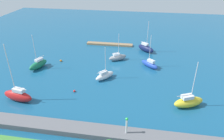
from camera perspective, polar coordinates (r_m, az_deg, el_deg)
water at (r=72.83m, az=1.18°, el=2.31°), size 160.00×160.00×0.00m
pier_dock at (r=87.24m, az=-0.66°, el=7.00°), size 18.88×2.25×0.73m
breakwater at (r=44.36m, az=-5.45°, el=-16.12°), size 69.57×3.51×1.28m
harbor_beacon at (r=41.55m, az=3.98°, el=-14.45°), size 0.56×0.56×3.73m
sailboat_gray_far_south at (r=73.29m, az=1.52°, el=3.48°), size 6.51×5.11×9.66m
sailboat_white_lone_south at (r=61.85m, az=-2.01°, el=-1.49°), size 5.65×6.39×9.83m
sailboat_red_east_end at (r=57.21m, az=-24.13°, el=-6.30°), size 8.25×3.54×14.97m
sailboat_yellow_near_pier at (r=53.69m, az=19.99°, el=-8.06°), size 7.93×5.44×11.75m
sailboat_green_inner_mooring at (r=71.84m, az=-19.36°, el=1.46°), size 4.36×7.58×11.33m
sailboat_blue_along_channel at (r=69.65m, az=10.15°, el=1.64°), size 6.30×6.15×10.85m
sailboat_navy_outer_mooring at (r=81.54m, az=9.15°, el=5.88°), size 7.08×6.74×11.79m
mooring_buoy_orange at (r=74.75m, az=-13.69°, el=2.48°), size 0.70×0.70×0.70m
mooring_buoy_red at (r=57.08m, az=-10.17°, el=-5.62°), size 0.61×0.61×0.61m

